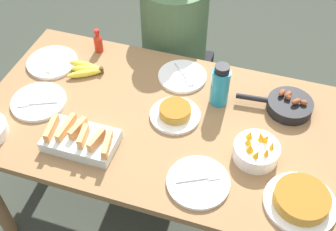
{
  "coord_description": "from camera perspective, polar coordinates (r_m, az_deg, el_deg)",
  "views": [
    {
      "loc": [
        0.38,
        -1.18,
        2.11
      ],
      "look_at": [
        0.0,
        0.0,
        0.78
      ],
      "focal_mm": 45.0,
      "sensor_mm": 36.0,
      "label": 1
    }
  ],
  "objects": [
    {
      "name": "empty_plate_near_front",
      "position": [
        1.64,
        4.11,
        -8.99
      ],
      "size": [
        0.24,
        0.24,
        0.02
      ],
      "color": "white",
      "rests_on": "dining_table"
    },
    {
      "name": "melon_tray",
      "position": [
        1.76,
        -11.74,
        -3.17
      ],
      "size": [
        0.3,
        0.18,
        0.1
      ],
      "color": "silver",
      "rests_on": "dining_table"
    },
    {
      "name": "frittata_plate_side",
      "position": [
        1.84,
        0.97,
        0.33
      ],
      "size": [
        0.22,
        0.22,
        0.06
      ],
      "color": "white",
      "rests_on": "dining_table"
    },
    {
      "name": "skillet",
      "position": [
        1.94,
        15.98,
        1.37
      ],
      "size": [
        0.34,
        0.2,
        0.08
      ],
      "rotation": [
        0.0,
        0.0,
        3.23
      ],
      "color": "black",
      "rests_on": "dining_table"
    },
    {
      "name": "empty_plate_far_left",
      "position": [
        2.0,
        -17.11,
        1.82
      ],
      "size": [
        0.25,
        0.25,
        0.02
      ],
      "color": "white",
      "rests_on": "dining_table"
    },
    {
      "name": "dining_table",
      "position": [
        1.91,
        0.0,
        -2.59
      ],
      "size": [
        1.68,
        0.89,
        0.75
      ],
      "color": "olive",
      "rests_on": "ground_plane"
    },
    {
      "name": "empty_plate_mid_edge",
      "position": [
        2.19,
        -15.42,
        6.97
      ],
      "size": [
        0.25,
        0.25,
        0.02
      ],
      "color": "white",
      "rests_on": "dining_table"
    },
    {
      "name": "water_bottle",
      "position": [
        1.87,
        7.08,
        4.06
      ],
      "size": [
        0.08,
        0.08,
        0.21
      ],
      "color": "teal",
      "rests_on": "dining_table"
    },
    {
      "name": "ground_plane",
      "position": [
        2.45,
        0.0,
        -12.54
      ],
      "size": [
        14.0,
        14.0,
        0.0
      ],
      "primitive_type": "plane",
      "color": "#383D33"
    },
    {
      "name": "empty_plate_far_right",
      "position": [
        2.04,
        1.94,
        5.34
      ],
      "size": [
        0.23,
        0.23,
        0.02
      ],
      "color": "white",
      "rests_on": "dining_table"
    },
    {
      "name": "hot_sauce_bottle",
      "position": [
        2.19,
        -9.45,
        9.81
      ],
      "size": [
        0.04,
        0.04,
        0.13
      ],
      "color": "#B72814",
      "rests_on": "dining_table"
    },
    {
      "name": "frittata_plate_center",
      "position": [
        1.64,
        17.57,
        -10.92
      ],
      "size": [
        0.27,
        0.27,
        0.06
      ],
      "color": "white",
      "rests_on": "dining_table"
    },
    {
      "name": "person_figure",
      "position": [
        2.51,
        0.8,
        7.53
      ],
      "size": [
        0.4,
        0.4,
        1.25
      ],
      "color": "black",
      "rests_on": "ground_plane"
    },
    {
      "name": "fruit_bowl_mango",
      "position": [
        1.72,
        11.85,
        -4.66
      ],
      "size": [
        0.18,
        0.18,
        0.12
      ],
      "color": "white",
      "rests_on": "dining_table"
    },
    {
      "name": "banana_bunch",
      "position": [
        2.09,
        -10.98,
        6.16
      ],
      "size": [
        0.19,
        0.14,
        0.04
      ],
      "color": "yellow",
      "rests_on": "dining_table"
    }
  ]
}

